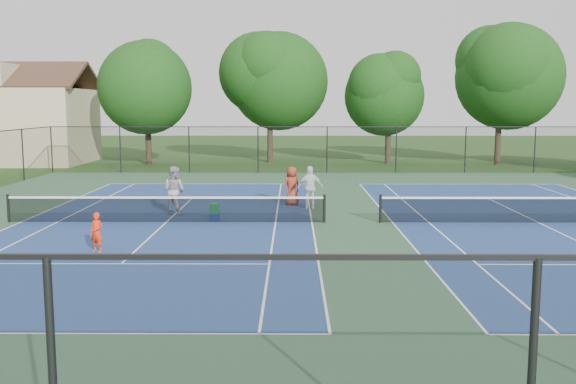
{
  "coord_description": "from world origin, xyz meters",
  "views": [
    {
      "loc": [
        -2.24,
        -23.73,
        4.38
      ],
      "look_at": [
        -2.41,
        -1.0,
        1.3
      ],
      "focal_mm": 40.0,
      "sensor_mm": 36.0,
      "label": 1
    }
  ],
  "objects_px": {
    "tree_back_b": "(270,76)",
    "child_player": "(97,232)",
    "tree_back_d": "(501,72)",
    "ball_hopper": "(214,208)",
    "instructor": "(174,190)",
    "bystander_c": "(292,186)",
    "clapboard_house": "(19,122)",
    "bystander_a": "(310,187)",
    "tree_back_a": "(147,83)",
    "tree_back_c": "(389,91)",
    "ball_crate": "(214,217)"
  },
  "relations": [
    {
      "from": "instructor",
      "to": "bystander_c",
      "type": "height_order",
      "value": "instructor"
    },
    {
      "from": "tree_back_c",
      "to": "tree_back_d",
      "type": "relative_size",
      "value": 0.81
    },
    {
      "from": "tree_back_a",
      "to": "clapboard_house",
      "type": "height_order",
      "value": "tree_back_a"
    },
    {
      "from": "ball_hopper",
      "to": "tree_back_a",
      "type": "bearing_deg",
      "value": 108.25
    },
    {
      "from": "tree_back_a",
      "to": "tree_back_c",
      "type": "distance_m",
      "value": 18.04
    },
    {
      "from": "bystander_a",
      "to": "ball_crate",
      "type": "relative_size",
      "value": 5.24
    },
    {
      "from": "child_player",
      "to": "ball_hopper",
      "type": "height_order",
      "value": "child_player"
    },
    {
      "from": "instructor",
      "to": "bystander_a",
      "type": "relative_size",
      "value": 1.07
    },
    {
      "from": "instructor",
      "to": "bystander_a",
      "type": "height_order",
      "value": "instructor"
    },
    {
      "from": "ball_hopper",
      "to": "instructor",
      "type": "bearing_deg",
      "value": 142.66
    },
    {
      "from": "tree_back_c",
      "to": "tree_back_d",
      "type": "xyz_separation_m",
      "value": [
        8.0,
        -1.0,
        1.34
      ]
    },
    {
      "from": "instructor",
      "to": "ball_crate",
      "type": "height_order",
      "value": "instructor"
    },
    {
      "from": "tree_back_b",
      "to": "clapboard_house",
      "type": "relative_size",
      "value": 0.93
    },
    {
      "from": "child_player",
      "to": "ball_hopper",
      "type": "distance_m",
      "value": 6.1
    },
    {
      "from": "ball_hopper",
      "to": "tree_back_c",
      "type": "bearing_deg",
      "value": 67.35
    },
    {
      "from": "child_player",
      "to": "bystander_c",
      "type": "height_order",
      "value": "bystander_c"
    },
    {
      "from": "tree_back_b",
      "to": "ball_hopper",
      "type": "height_order",
      "value": "tree_back_b"
    },
    {
      "from": "child_player",
      "to": "ball_crate",
      "type": "distance_m",
      "value": 6.12
    },
    {
      "from": "tree_back_d",
      "to": "clapboard_house",
      "type": "bearing_deg",
      "value": 178.41
    },
    {
      "from": "tree_back_c",
      "to": "bystander_a",
      "type": "bearing_deg",
      "value": -106.67
    },
    {
      "from": "clapboard_house",
      "to": "ball_hopper",
      "type": "distance_m",
      "value": 30.41
    },
    {
      "from": "tree_back_d",
      "to": "ball_hopper",
      "type": "distance_m",
      "value": 30.45
    },
    {
      "from": "clapboard_house",
      "to": "bystander_c",
      "type": "relative_size",
      "value": 6.29
    },
    {
      "from": "child_player",
      "to": "ball_hopper",
      "type": "relative_size",
      "value": 3.11
    },
    {
      "from": "ball_hopper",
      "to": "tree_back_b",
      "type": "bearing_deg",
      "value": 87.22
    },
    {
      "from": "ball_hopper",
      "to": "bystander_a",
      "type": "bearing_deg",
      "value": 37.43
    },
    {
      "from": "tree_back_c",
      "to": "instructor",
      "type": "distance_m",
      "value": 26.5
    },
    {
      "from": "tree_back_b",
      "to": "child_player",
      "type": "relative_size",
      "value": 8.31
    },
    {
      "from": "tree_back_d",
      "to": "bystander_a",
      "type": "height_order",
      "value": "tree_back_d"
    },
    {
      "from": "bystander_c",
      "to": "tree_back_c",
      "type": "bearing_deg",
      "value": -142.64
    },
    {
      "from": "tree_back_c",
      "to": "child_player",
      "type": "relative_size",
      "value": 6.96
    },
    {
      "from": "tree_back_c",
      "to": "ball_hopper",
      "type": "bearing_deg",
      "value": -112.65
    },
    {
      "from": "tree_back_a",
      "to": "tree_back_d",
      "type": "bearing_deg",
      "value": 0.0
    },
    {
      "from": "tree_back_a",
      "to": "instructor",
      "type": "distance_m",
      "value": 23.53
    },
    {
      "from": "tree_back_c",
      "to": "clapboard_house",
      "type": "xyz_separation_m",
      "value": [
        -28.0,
        -0.0,
        -2.39
      ]
    },
    {
      "from": "bystander_c",
      "to": "ball_hopper",
      "type": "distance_m",
      "value": 4.85
    },
    {
      "from": "ball_hopper",
      "to": "ball_crate",
      "type": "bearing_deg",
      "value": 0.0
    },
    {
      "from": "clapboard_house",
      "to": "bystander_c",
      "type": "bearing_deg",
      "value": -45.0
    },
    {
      "from": "ball_hopper",
      "to": "child_player",
      "type": "bearing_deg",
      "value": -118.05
    },
    {
      "from": "ball_crate",
      "to": "ball_hopper",
      "type": "distance_m",
      "value": 0.33
    },
    {
      "from": "clapboard_house",
      "to": "tree_back_b",
      "type": "bearing_deg",
      "value": 3.01
    },
    {
      "from": "bystander_a",
      "to": "ball_hopper",
      "type": "bearing_deg",
      "value": 34.84
    },
    {
      "from": "bystander_a",
      "to": "ball_hopper",
      "type": "distance_m",
      "value": 4.74
    },
    {
      "from": "tree_back_d",
      "to": "child_player",
      "type": "xyz_separation_m",
      "value": [
        -21.11,
        -28.93,
        -6.22
      ]
    },
    {
      "from": "instructor",
      "to": "ball_crate",
      "type": "distance_m",
      "value": 2.39
    },
    {
      "from": "instructor",
      "to": "bystander_c",
      "type": "bearing_deg",
      "value": -128.28
    },
    {
      "from": "clapboard_house",
      "to": "ball_hopper",
      "type": "bearing_deg",
      "value": -54.11
    },
    {
      "from": "tree_back_b",
      "to": "bystander_a",
      "type": "height_order",
      "value": "tree_back_b"
    },
    {
      "from": "tree_back_b",
      "to": "tree_back_a",
      "type": "bearing_deg",
      "value": -167.47
    },
    {
      "from": "child_player",
      "to": "bystander_a",
      "type": "bearing_deg",
      "value": 74.7
    }
  ]
}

